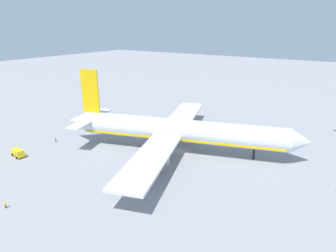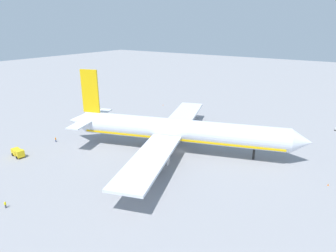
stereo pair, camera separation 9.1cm
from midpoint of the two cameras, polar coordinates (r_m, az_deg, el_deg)
The scene contains 7 objects.
ground_plane at distance 94.35m, azimuth 2.31°, elevation -4.92°, with size 600.00×600.00×0.00m, color gray.
airliner at distance 92.04m, azimuth 1.61°, elevation -0.88°, with size 76.59×73.67×25.06m.
service_truck_2 at distance 101.20m, azimuth -27.44°, elevation -4.65°, with size 5.55×3.02×2.52m.
ground_worker_0 at distance 75.80m, azimuth -29.36°, elevation -13.32°, with size 0.48×0.48×1.71m.
ground_worker_1 at distance 108.40m, azimuth -21.25°, elevation -2.50°, with size 0.41×0.41×1.74m.
traffic_cone_1 at distance 147.86m, azimuth -1.03°, elevation 4.18°, with size 0.36×0.36×0.55m, color orange.
traffic_cone_2 at distance 85.38m, azimuth 28.92°, elevation -10.03°, with size 0.36×0.36×0.55m, color orange.
Camera 1 is at (44.43, -73.82, 38.45)m, focal length 31.01 mm.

